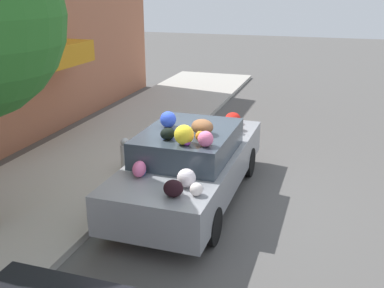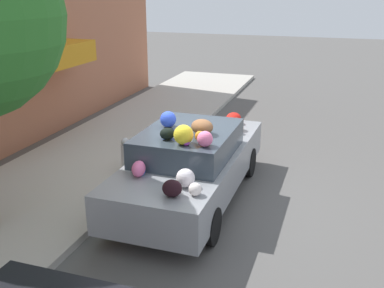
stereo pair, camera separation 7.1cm
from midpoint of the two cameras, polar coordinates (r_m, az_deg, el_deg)
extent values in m
plane|color=#565451|center=(8.61, 0.00, -6.84)|extent=(60.00, 60.00, 0.00)
cube|color=#B2ADA3|center=(9.70, -15.35, -4.03)|extent=(24.00, 3.20, 0.13)
cube|color=orange|center=(11.45, -18.51, 10.22)|extent=(3.66, 0.90, 0.55)
cylinder|color=#B2B2B7|center=(9.57, -8.17, -1.63)|extent=(0.20, 0.20, 0.55)
sphere|color=#B2B2B7|center=(9.46, -8.27, 0.27)|extent=(0.18, 0.18, 0.18)
cube|color=gray|center=(8.34, 0.25, -3.01)|extent=(4.56, 1.76, 0.65)
cube|color=#333D47|center=(7.98, -0.16, 0.22)|extent=(2.06, 1.54, 0.46)
cylinder|color=black|center=(9.95, -1.50, -1.24)|extent=(0.61, 0.18, 0.61)
cylinder|color=black|center=(9.55, 7.47, -2.31)|extent=(0.61, 0.18, 0.61)
cylinder|color=black|center=(7.59, -8.95, -8.35)|extent=(0.61, 0.18, 0.61)
cylinder|color=black|center=(7.06, 2.74, -10.38)|extent=(0.61, 0.18, 0.61)
sphere|color=blue|center=(8.04, -2.80, 3.15)|extent=(0.32, 0.32, 0.29)
sphere|color=brown|center=(9.43, 5.89, 2.53)|extent=(0.34, 0.34, 0.27)
ellipsoid|color=orange|center=(9.55, 4.04, 2.55)|extent=(0.42, 0.41, 0.19)
ellipsoid|color=red|center=(9.22, 5.61, 2.23)|extent=(0.22, 0.23, 0.29)
ellipsoid|color=red|center=(9.87, 5.51, 3.27)|extent=(0.41, 0.37, 0.25)
ellipsoid|color=pink|center=(7.17, -6.51, -3.15)|extent=(0.37, 0.28, 0.25)
ellipsoid|color=orange|center=(7.33, 1.23, 1.03)|extent=(0.19, 0.19, 0.17)
sphere|color=pink|center=(7.06, 1.94, 0.66)|extent=(0.35, 0.35, 0.25)
ellipsoid|color=pink|center=(9.46, 3.02, 2.37)|extent=(0.24, 0.24, 0.18)
sphere|color=white|center=(6.74, -0.54, -4.34)|extent=(0.40, 0.40, 0.29)
sphere|color=yellow|center=(7.14, -0.80, 1.19)|extent=(0.45, 0.45, 0.32)
ellipsoid|color=black|center=(6.45, -2.22, -5.64)|extent=(0.28, 0.31, 0.25)
ellipsoid|color=#AF3FB6|center=(7.13, -0.45, 0.23)|extent=(0.15, 0.14, 0.11)
sphere|color=white|center=(6.49, 0.71, -5.77)|extent=(0.25, 0.25, 0.19)
ellipsoid|color=black|center=(7.40, -2.87, 1.32)|extent=(0.33, 0.34, 0.20)
ellipsoid|color=brown|center=(7.65, 1.56, 2.19)|extent=(0.48, 0.50, 0.26)
ellipsoid|color=blue|center=(7.20, -6.17, -3.33)|extent=(0.19, 0.19, 0.18)
camera|label=1|loc=(0.04, -89.75, 0.09)|focal=42.00mm
camera|label=2|loc=(0.04, 90.25, -0.09)|focal=42.00mm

